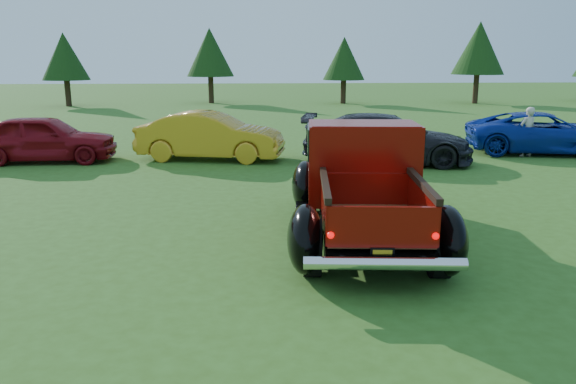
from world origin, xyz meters
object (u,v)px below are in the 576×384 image
(show_car_grey, at_px, (387,139))
(spectator, at_px, (527,132))
(show_car_red, at_px, (44,138))
(tree_mid_left, at_px, (210,52))
(show_car_yellow, at_px, (211,136))
(show_car_blue, at_px, (543,133))
(tree_west, at_px, (65,57))
(tree_mid_right, at_px, (344,59))
(pickup_truck, at_px, (362,181))
(tree_east, at_px, (479,48))

(show_car_grey, relative_size, spectator, 3.19)
(show_car_red, bearing_deg, tree_mid_left, -11.03)
(show_car_yellow, height_order, show_car_blue, show_car_yellow)
(show_car_red, relative_size, show_car_yellow, 0.94)
(tree_west, height_order, show_car_grey, tree_west)
(show_car_red, bearing_deg, show_car_blue, -90.03)
(tree_mid_right, xyz_separation_m, spectator, (2.52, -21.04, -2.18))
(tree_west, distance_m, pickup_truck, 30.88)
(tree_east, distance_m, show_car_red, 29.86)
(tree_east, relative_size, spectator, 3.43)
(tree_mid_left, bearing_deg, show_car_grey, -73.42)
(tree_west, xyz_separation_m, tree_east, (27.00, 0.50, 0.55))
(tree_mid_left, relative_size, tree_east, 0.93)
(tree_west, distance_m, tree_mid_left, 9.22)
(tree_east, relative_size, show_car_yellow, 1.21)
(show_car_grey, bearing_deg, spectator, -68.82)
(tree_mid_right, xyz_separation_m, show_car_grey, (-2.20, -21.84, -2.24))
(tree_east, xyz_separation_m, show_car_blue, (-5.64, -19.97, -2.98))
(pickup_truck, relative_size, spectator, 3.52)
(pickup_truck, height_order, spectator, pickup_truck)
(tree_mid_left, bearing_deg, show_car_yellow, -86.09)
(show_car_red, distance_m, show_car_yellow, 5.00)
(show_car_blue, bearing_deg, show_car_grey, 114.76)
(pickup_truck, xyz_separation_m, show_car_yellow, (-3.24, 7.61, -0.21))
(show_car_yellow, bearing_deg, pickup_truck, -145.71)
(tree_east, bearing_deg, show_car_blue, -105.78)
(tree_mid_right, xyz_separation_m, pickup_truck, (-4.26, -28.57, -2.03))
(tree_west, distance_m, spectator, 28.78)
(tree_mid_right, relative_size, show_car_red, 1.05)
(tree_mid_right, bearing_deg, show_car_yellow, -109.69)
(show_car_grey, relative_size, show_car_blue, 1.04)
(tree_mid_right, relative_size, pickup_truck, 0.79)
(show_car_grey, bearing_deg, tree_mid_left, 28.19)
(pickup_truck, height_order, show_car_red, pickup_truck)
(tree_east, bearing_deg, pickup_truck, -115.29)
(tree_east, distance_m, pickup_truck, 31.17)
(tree_mid_left, bearing_deg, show_car_blue, -60.08)
(show_car_grey, bearing_deg, show_car_red, 97.00)
(tree_east, bearing_deg, show_car_red, -136.35)
(show_car_blue, bearing_deg, tree_west, 58.54)
(show_car_blue, bearing_deg, show_car_yellow, 103.49)
(tree_west, bearing_deg, pickup_truck, -63.52)
(show_car_grey, bearing_deg, tree_east, -16.09)
(show_car_red, bearing_deg, show_car_grey, -96.60)
(tree_west, height_order, tree_mid_left, tree_mid_left)
(tree_mid_left, bearing_deg, tree_west, -167.47)
(spectator, bearing_deg, show_car_yellow, -18.00)
(show_car_red, bearing_deg, show_car_yellow, -91.43)
(pickup_truck, distance_m, show_car_red, 11.19)
(tree_west, bearing_deg, tree_east, 1.06)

